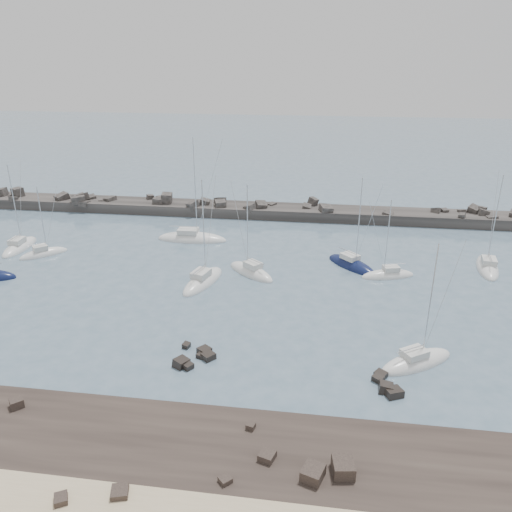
{
  "coord_description": "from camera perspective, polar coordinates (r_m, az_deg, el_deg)",
  "views": [
    {
      "loc": [
        7.79,
        -49.01,
        27.51
      ],
      "look_at": [
        -0.82,
        12.0,
        2.52
      ],
      "focal_mm": 35.0,
      "sensor_mm": 36.0,
      "label": 1
    }
  ],
  "objects": [
    {
      "name": "ground",
      "position": [
        56.74,
        -0.88,
        -6.93
      ],
      "size": [
        400.0,
        400.0,
        0.0
      ],
      "primitive_type": "plane",
      "color": "slate",
      "rests_on": "ground"
    },
    {
      "name": "sailboat_9",
      "position": [
        75.83,
        24.9,
        -1.23
      ],
      "size": [
        3.98,
        9.18,
        14.11
      ],
      "color": "silver",
      "rests_on": "ground"
    },
    {
      "name": "sailboat_4",
      "position": [
        80.12,
        -7.34,
        1.92
      ],
      "size": [
        11.2,
        3.62,
        17.44
      ],
      "color": "silver",
      "rests_on": "ground"
    },
    {
      "name": "sailboat_5",
      "position": [
        67.34,
        -0.57,
        -1.89
      ],
      "size": [
        7.92,
        7.29,
        13.23
      ],
      "color": "silver",
      "rests_on": "ground"
    },
    {
      "name": "rock_cluster_near",
      "position": [
        49.72,
        -6.88,
        -11.57
      ],
      "size": [
        4.04,
        4.58,
        1.58
      ],
      "color": "black",
      "rests_on": "ground"
    },
    {
      "name": "sailboat_8",
      "position": [
        68.69,
        14.83,
        -2.19
      ],
      "size": [
        7.54,
        4.16,
        11.51
      ],
      "color": "silver",
      "rests_on": "ground"
    },
    {
      "name": "sailboat_1",
      "position": [
        84.14,
        -25.38,
        0.89
      ],
      "size": [
        2.99,
        8.75,
        13.78
      ],
      "color": "silver",
      "rests_on": "ground"
    },
    {
      "name": "breakwater",
      "position": [
        92.46,
        -2.07,
        4.97
      ],
      "size": [
        115.0,
        6.88,
        5.12
      ],
      "color": "#2E2B29",
      "rests_on": "ground"
    },
    {
      "name": "rock_cluster_far",
      "position": [
        46.9,
        14.9,
        -14.64
      ],
      "size": [
        2.76,
        4.18,
        1.62
      ],
      "color": "black",
      "rests_on": "ground"
    },
    {
      "name": "sailboat_0",
      "position": [
        79.85,
        -23.1,
        0.19
      ],
      "size": [
        6.41,
        6.28,
        11.06
      ],
      "color": "silver",
      "rests_on": "ground"
    },
    {
      "name": "sailboat_6",
      "position": [
        51.13,
        17.83,
        -11.49
      ],
      "size": [
        8.36,
        6.79,
        13.21
      ],
      "color": "silver",
      "rests_on": "ground"
    },
    {
      "name": "sailboat_7",
      "position": [
        70.78,
        10.87,
        -1.08
      ],
      "size": [
        7.89,
        8.16,
        13.78
      ],
      "color": "#0E173D",
      "rests_on": "ground"
    },
    {
      "name": "rock_shelf",
      "position": [
        39.26,
        -5.87,
        -22.52
      ],
      "size": [
        140.0,
        12.0,
        1.77
      ],
      "color": "black",
      "rests_on": "ground"
    },
    {
      "name": "sailboat_3",
      "position": [
        65.01,
        -6.08,
        -2.94
      ],
      "size": [
        5.14,
        9.58,
        14.6
      ],
      "color": "silver",
      "rests_on": "ground"
    }
  ]
}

